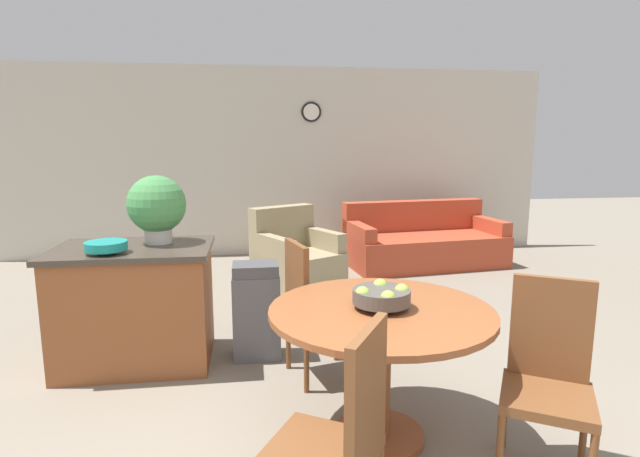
% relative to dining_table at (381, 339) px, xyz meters
% --- Properties ---
extents(wall_back, '(8.00, 0.09, 2.70)m').
position_rel_dining_table_xyz_m(wall_back, '(-0.31, 4.84, 0.76)').
color(wall_back, beige).
rests_on(wall_back, ground_plane).
extents(dining_table, '(1.22, 1.22, 0.77)m').
position_rel_dining_table_xyz_m(dining_table, '(0.00, 0.00, 0.00)').
color(dining_table, brown).
rests_on(dining_table, ground_plane).
extents(dining_chair_near_left, '(0.58, 0.58, 0.98)m').
position_rel_dining_table_xyz_m(dining_chair_near_left, '(-0.36, -0.76, -0.07)').
color(dining_chair_near_left, brown).
rests_on(dining_chair_near_left, ground_plane).
extents(dining_chair_near_right, '(0.58, 0.58, 0.98)m').
position_rel_dining_table_xyz_m(dining_chair_near_right, '(0.76, -0.36, -0.07)').
color(dining_chair_near_right, brown).
rests_on(dining_chair_near_right, ground_plane).
extents(dining_chair_far_side, '(0.51, 0.51, 0.98)m').
position_rel_dining_table_xyz_m(dining_chair_far_side, '(-0.28, 0.79, -0.07)').
color(dining_chair_far_side, brown).
rests_on(dining_chair_far_side, ground_plane).
extents(fruit_bowl, '(0.31, 0.31, 0.13)m').
position_rel_dining_table_xyz_m(fruit_bowl, '(0.00, -0.00, 0.24)').
color(fruit_bowl, '#4C4742').
rests_on(fruit_bowl, dining_table).
extents(kitchen_island, '(1.13, 0.78, 0.89)m').
position_rel_dining_table_xyz_m(kitchen_island, '(-1.55, 1.23, -0.14)').
color(kitchen_island, brown).
rests_on(kitchen_island, ground_plane).
extents(teal_bowl, '(0.28, 0.28, 0.08)m').
position_rel_dining_table_xyz_m(teal_bowl, '(-1.67, 1.02, 0.35)').
color(teal_bowl, teal).
rests_on(teal_bowl, kitchen_island).
extents(potted_plant, '(0.43, 0.43, 0.51)m').
position_rel_dining_table_xyz_m(potted_plant, '(-1.38, 1.35, 0.58)').
color(potted_plant, beige).
rests_on(potted_plant, kitchen_island).
extents(trash_bin, '(0.36, 0.27, 0.74)m').
position_rel_dining_table_xyz_m(trash_bin, '(-0.66, 1.20, -0.23)').
color(trash_bin, '#56565B').
rests_on(trash_bin, ground_plane).
extents(couch, '(2.15, 1.22, 0.83)m').
position_rel_dining_table_xyz_m(couch, '(1.62, 3.87, -0.31)').
color(couch, '#B24228').
rests_on(couch, ground_plane).
extents(armchair, '(1.12, 1.14, 0.89)m').
position_rel_dining_table_xyz_m(armchair, '(-0.19, 3.15, -0.29)').
color(armchair, '#998966').
rests_on(armchair, ground_plane).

